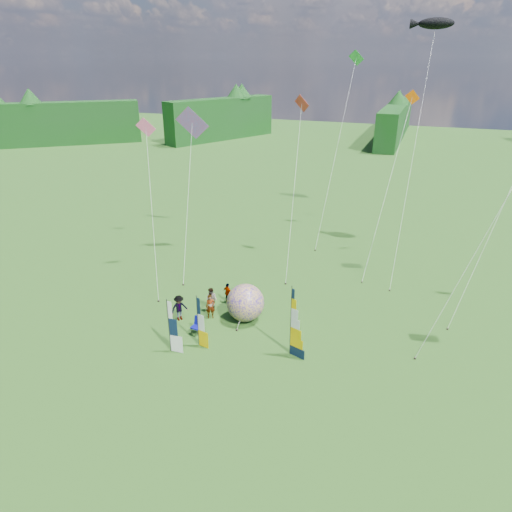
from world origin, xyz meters
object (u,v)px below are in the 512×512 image
(feather_banner_main, at_px, (291,322))
(side_banner_left, at_px, (198,322))
(spectator_b, at_px, (212,300))
(kite_whale, at_px, (415,141))
(bol_inflatable, at_px, (245,303))
(camp_chair, at_px, (196,326))
(spectator_a, at_px, (210,307))
(spectator_c, at_px, (179,308))
(spectator_d, at_px, (228,293))
(side_banner_far, at_px, (169,327))

(feather_banner_main, distance_m, side_banner_left, 5.74)
(spectator_b, xyz_separation_m, kite_whale, (11.77, 14.14, 9.57))
(bol_inflatable, xyz_separation_m, camp_chair, (-2.33, -2.79, -0.72))
(feather_banner_main, height_order, spectator_a, feather_banner_main)
(spectator_c, bearing_deg, bol_inflatable, -32.80)
(feather_banner_main, relative_size, kite_whale, 0.22)
(feather_banner_main, distance_m, kite_whale, 19.67)
(spectator_c, height_order, spectator_d, spectator_c)
(spectator_b, bearing_deg, feather_banner_main, -18.60)
(side_banner_far, relative_size, spectator_d, 2.33)
(spectator_b, distance_m, camp_chair, 3.09)
(side_banner_far, relative_size, spectator_c, 1.88)
(spectator_a, relative_size, spectator_c, 0.94)
(bol_inflatable, height_order, spectator_a, bol_inflatable)
(bol_inflatable, bearing_deg, spectator_a, -164.07)
(camp_chair, bearing_deg, feather_banner_main, 7.72)
(side_banner_left, distance_m, spectator_a, 3.42)
(side_banner_far, distance_m, kite_whale, 24.46)
(camp_chair, xyz_separation_m, kite_whale, (11.40, 17.19, 9.86))
(kite_whale, bearing_deg, spectator_a, -143.42)
(spectator_a, distance_m, camp_chair, 2.14)
(side_banner_far, xyz_separation_m, spectator_c, (-1.28, 3.40, -0.82))
(side_banner_far, bearing_deg, side_banner_left, 38.03)
(side_banner_left, height_order, camp_chair, side_banner_left)
(camp_chair, bearing_deg, side_banner_far, -97.04)
(spectator_d, height_order, kite_whale, kite_whale)
(spectator_b, height_order, spectator_d, spectator_b)
(bol_inflatable, height_order, spectator_c, bol_inflatable)
(feather_banner_main, relative_size, spectator_c, 2.41)
(spectator_c, xyz_separation_m, spectator_d, (2.07, 3.46, -0.18))
(spectator_c, xyz_separation_m, camp_chair, (1.86, -1.12, -0.36))
(side_banner_left, height_order, bol_inflatable, side_banner_left)
(side_banner_far, bearing_deg, spectator_a, 79.19)
(side_banner_far, relative_size, spectator_a, 2.00)
(bol_inflatable, distance_m, spectator_d, 2.83)
(side_banner_left, xyz_separation_m, camp_chair, (-0.75, 1.11, -1.13))
(side_banner_far, height_order, spectator_b, side_banner_far)
(spectator_b, xyz_separation_m, camp_chair, (0.37, -3.05, -0.30))
(spectator_a, bearing_deg, camp_chair, -118.74)
(spectator_a, xyz_separation_m, spectator_b, (-0.37, 0.93, -0.00))
(spectator_a, bearing_deg, side_banner_far, -126.31)
(spectator_a, xyz_separation_m, camp_chair, (0.00, -2.12, -0.30))
(spectator_a, bearing_deg, spectator_b, 82.83)
(bol_inflatable, relative_size, spectator_d, 1.73)
(spectator_c, bearing_deg, spectator_a, -26.16)
(spectator_b, bearing_deg, side_banner_left, -69.42)
(side_banner_left, distance_m, spectator_b, 4.39)
(spectator_a, distance_m, spectator_d, 2.47)
(side_banner_left, xyz_separation_m, spectator_b, (-1.12, 4.16, -0.83))
(camp_chair, bearing_deg, kite_whale, 63.78)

